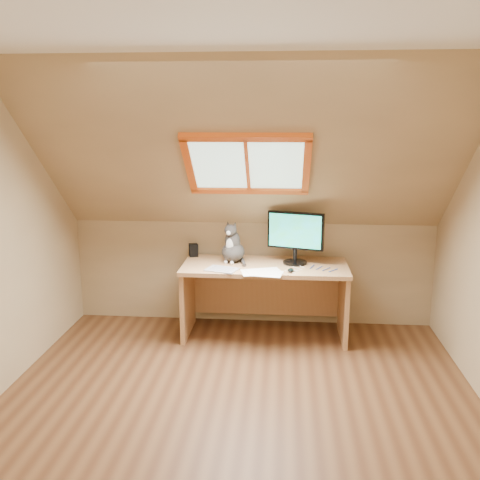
# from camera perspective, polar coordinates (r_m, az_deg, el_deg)

# --- Properties ---
(ground) EXTENTS (3.50, 3.50, 0.00)m
(ground) POSITION_cam_1_polar(r_m,az_deg,el_deg) (3.88, -0.42, -17.96)
(ground) COLOR brown
(ground) RESTS_ON ground
(room_shell) EXTENTS (3.52, 3.52, 2.41)m
(room_shell) POSITION_cam_1_polar(r_m,az_deg,el_deg) (3.29, -0.61, 3.08)
(room_shell) COLOR tan
(room_shell) RESTS_ON ground
(desk) EXTENTS (1.50, 0.66, 0.69)m
(desk) POSITION_cam_1_polar(r_m,az_deg,el_deg) (5.01, 2.69, -4.82)
(desk) COLOR tan
(desk) RESTS_ON ground
(monitor) EXTENTS (0.51, 0.22, 0.48)m
(monitor) POSITION_cam_1_polar(r_m,az_deg,el_deg) (4.87, 5.94, 0.61)
(monitor) COLOR black
(monitor) RESTS_ON desk
(cat) EXTENTS (0.28, 0.31, 0.39)m
(cat) POSITION_cam_1_polar(r_m,az_deg,el_deg) (4.94, -0.78, -0.75)
(cat) COLOR #3B3634
(cat) RESTS_ON desk
(desk_speaker) EXTENTS (0.10, 0.10, 0.12)m
(desk_speaker) POSITION_cam_1_polar(r_m,az_deg,el_deg) (5.18, -4.98, -1.08)
(desk_speaker) COLOR black
(desk_speaker) RESTS_ON desk
(graphics_tablet) EXTENTS (0.31, 0.27, 0.01)m
(graphics_tablet) POSITION_cam_1_polar(r_m,az_deg,el_deg) (4.71, -1.95, -3.16)
(graphics_tablet) COLOR #B2B2B7
(graphics_tablet) RESTS_ON desk
(mouse) EXTENTS (0.06, 0.10, 0.03)m
(mouse) POSITION_cam_1_polar(r_m,az_deg,el_deg) (4.67, 5.44, -3.23)
(mouse) COLOR black
(mouse) RESTS_ON desk
(papers) EXTENTS (0.35, 0.30, 0.01)m
(papers) POSITION_cam_1_polar(r_m,az_deg,el_deg) (4.63, 2.14, -3.46)
(papers) COLOR white
(papers) RESTS_ON desk
(cables) EXTENTS (0.51, 0.26, 0.01)m
(cables) POSITION_cam_1_polar(r_m,az_deg,el_deg) (4.77, 7.69, -3.07)
(cables) COLOR silver
(cables) RESTS_ON desk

